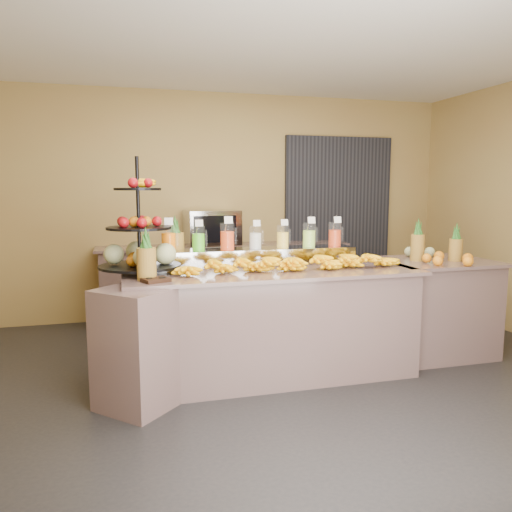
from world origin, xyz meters
name	(u,v)px	position (x,y,z in m)	size (l,w,h in m)	color
ground	(281,385)	(0.00, 0.00, 0.00)	(6.00, 6.00, 0.00)	black
room_envelope	(276,161)	(0.19, 0.79, 1.88)	(6.04, 5.02, 2.82)	olive
buffet_counter	(259,324)	(-0.12, 0.26, 0.47)	(2.75, 1.25, 0.93)	gray
right_counter	(433,307)	(1.70, 0.40, 0.47)	(1.08, 0.88, 0.93)	gray
back_ledge	(226,281)	(0.00, 2.25, 0.47)	(3.10, 0.55, 0.93)	gray
pitcher_tray	(255,257)	(-0.07, 0.58, 1.01)	(1.85, 0.30, 0.15)	gray
juice_pitcher_orange_a	(168,239)	(-0.85, 0.58, 1.18)	(0.13, 0.13, 0.30)	silver
juice_pitcher_green	(198,239)	(-0.59, 0.58, 1.18)	(0.12, 0.12, 0.28)	silver
juice_pitcher_orange_b	(227,238)	(-0.33, 0.58, 1.18)	(0.13, 0.13, 0.31)	silver
juice_pitcher_milk	(255,238)	(-0.07, 0.58, 1.17)	(0.11, 0.12, 0.27)	silver
juice_pitcher_lemon	(283,238)	(0.19, 0.58, 1.17)	(0.11, 0.12, 0.27)	silver
juice_pitcher_lime	(309,236)	(0.45, 0.58, 1.18)	(0.12, 0.12, 0.29)	silver
juice_pitcher_orange_c	(335,235)	(0.71, 0.58, 1.18)	(0.12, 0.12, 0.29)	silver
banana_heap	(291,261)	(0.16, 0.22, 1.01)	(1.97, 0.18, 0.16)	yellow
fruit_stand	(145,243)	(-1.05, 0.43, 1.17)	(0.78, 0.78, 0.95)	black
condiment_caddy	(156,280)	(-1.00, -0.04, 0.94)	(0.19, 0.14, 0.03)	black
pineapple_left_a	(146,260)	(-1.06, 0.05, 1.08)	(0.15, 0.15, 0.41)	brown
pineapple_left_b	(175,246)	(-0.77, 0.73, 1.11)	(0.16, 0.16, 0.46)	brown
right_fruit_pile	(441,254)	(1.66, 0.26, 1.01)	(0.48, 0.46, 0.25)	brown
oven_warmer	(212,228)	(-0.17, 2.25, 1.14)	(0.64, 0.45, 0.43)	gray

